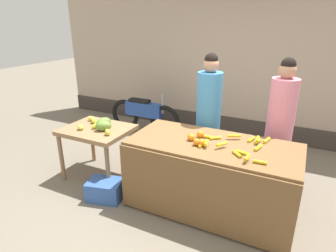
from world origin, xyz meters
TOP-DOWN VIEW (x-y plane):
  - ground_plane at (0.00, 0.00)m, footprint 24.00×24.00m
  - market_wall_back at (0.00, 2.63)m, footprint 8.15×0.23m
  - fruit_stall_counter at (0.42, -0.01)m, footprint 1.96×0.93m
  - side_table_wooden at (-1.31, 0.00)m, footprint 0.93×0.77m
  - banana_bunch_pile at (0.69, 0.02)m, footprint 0.80×0.76m
  - orange_pile at (0.23, -0.04)m, footprint 0.25×0.34m
  - mango_papaya_pile at (-1.25, 0.02)m, footprint 0.70×0.48m
  - vendor_woman_blue_shirt at (0.11, 0.70)m, footprint 0.34×0.34m
  - vendor_woman_pink_shirt at (1.05, 0.78)m, footprint 0.34×0.34m
  - parked_motorcycle at (-1.62, 1.80)m, footprint 1.60×0.18m
  - produce_crate at (-0.87, -0.45)m, footprint 0.50×0.42m
  - produce_sack at (-0.59, 0.77)m, footprint 0.44×0.41m

SIDE VIEW (x-z plane):
  - ground_plane at x=0.00m, z-range 0.00..0.00m
  - produce_crate at x=-0.87m, z-range 0.00..0.26m
  - produce_sack at x=-0.59m, z-range 0.00..0.59m
  - parked_motorcycle at x=-1.62m, z-range -0.04..0.84m
  - fruit_stall_counter at x=0.42m, z-range 0.00..0.88m
  - side_table_wooden at x=-1.31m, z-range 0.28..1.05m
  - mango_papaya_pile at x=-1.25m, z-range 0.76..0.90m
  - banana_bunch_pile at x=0.69m, z-range 0.87..0.94m
  - vendor_woman_pink_shirt at x=1.05m, z-range 0.01..1.81m
  - vendor_woman_blue_shirt at x=0.11m, z-range 0.01..1.82m
  - orange_pile at x=0.23m, z-range 0.87..0.96m
  - market_wall_back at x=0.00m, z-range -0.03..3.18m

